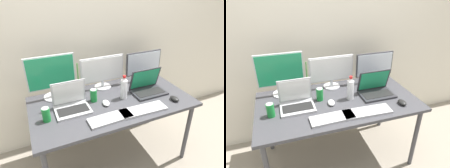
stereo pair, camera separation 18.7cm
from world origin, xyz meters
TOP-DOWN VIEW (x-y plane):
  - ground_plane at (0.00, 0.00)m, footprint 16.00×16.00m
  - wall_back at (0.00, 0.59)m, footprint 7.00×0.08m
  - work_desk at (0.00, 0.00)m, footprint 1.54×0.81m
  - monitor_left at (-0.50, 0.29)m, footprint 0.46×0.21m
  - monitor_center at (0.02, 0.29)m, footprint 0.48×0.18m
  - monitor_right at (0.52, 0.27)m, footprint 0.44×0.20m
  - laptop_silver at (-0.39, 0.02)m, footprint 0.31×0.24m
  - laptop_secondary at (0.41, 0.00)m, footprint 0.34×0.24m
  - keyboard_main at (-0.14, -0.27)m, footprint 0.38×0.15m
  - keyboard_aux at (0.18, -0.28)m, footprint 0.44×0.16m
  - mouse_by_keyboard at (0.56, -0.25)m, footprint 0.07×0.10m
  - mouse_by_laptop at (-0.08, -0.04)m, footprint 0.08×0.11m
  - water_bottle at (0.13, -0.01)m, footprint 0.07×0.07m
  - soda_can_near_keyboard at (-0.17, 0.06)m, footprint 0.07×0.07m
  - soda_can_by_laptop at (-0.63, -0.07)m, footprint 0.07×0.07m
  - bamboo_vase at (-0.24, 0.32)m, footprint 0.07×0.07m

SIDE VIEW (x-z plane):
  - ground_plane at x=0.00m, z-range 0.00..0.00m
  - work_desk at x=0.00m, z-range 0.31..1.05m
  - keyboard_main at x=-0.14m, z-range 0.74..0.76m
  - keyboard_aux at x=0.18m, z-range 0.74..0.76m
  - mouse_by_laptop at x=-0.08m, z-range 0.74..0.77m
  - mouse_by_keyboard at x=0.56m, z-range 0.74..0.78m
  - laptop_secondary at x=0.41m, z-range 0.67..0.92m
  - laptop_silver at x=-0.39m, z-range 0.67..0.93m
  - soda_can_near_keyboard at x=-0.17m, z-range 0.74..0.87m
  - soda_can_by_laptop at x=-0.63m, z-range 0.74..0.87m
  - bamboo_vase at x=-0.24m, z-range 0.65..0.96m
  - water_bottle at x=0.13m, z-range 0.73..0.97m
  - monitor_right at x=0.52m, z-range 0.75..1.10m
  - monitor_center at x=0.02m, z-range 0.75..1.10m
  - monitor_left at x=-0.50m, z-range 0.76..1.19m
  - wall_back at x=0.00m, z-range 0.00..2.60m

